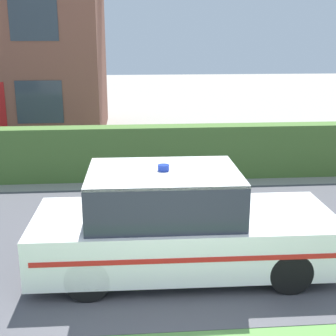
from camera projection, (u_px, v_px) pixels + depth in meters
name	position (u px, v px, depth m)	size (l,w,h in m)	color
road_strip	(161.00, 237.00, 8.23)	(28.00, 5.49, 0.01)	#4C4C51
garden_hedge	(162.00, 152.00, 11.54)	(10.69, 0.55, 1.31)	#4C7233
police_car	(178.00, 224.00, 6.92)	(4.45, 1.83, 1.64)	black
wheelie_bin	(312.00, 142.00, 13.27)	(0.73, 0.81, 1.02)	black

